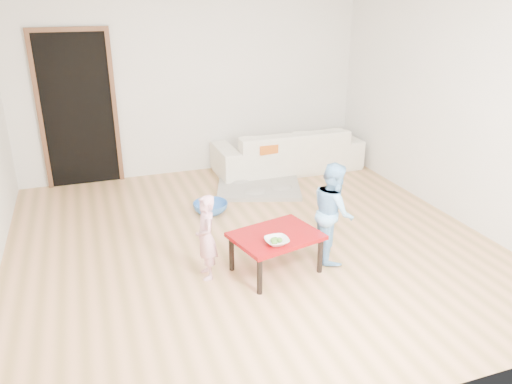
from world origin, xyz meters
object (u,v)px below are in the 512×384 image
child_pink (206,237)px  child_blue (333,212)px  red_table (276,253)px  bowl (277,241)px  sofa (287,149)px  basin (211,208)px

child_pink → child_blue: (1.27, -0.06, 0.09)m
red_table → child_blue: bearing=6.3°
bowl → child_blue: 0.74m
bowl → child_pink: bearing=152.0°
sofa → child_blue: 2.73m
child_blue → sofa: bearing=-0.6°
sofa → bowl: (-1.32, -2.90, 0.10)m
sofa → basin: bearing=37.8°
sofa → bowl: sofa is taller
sofa → child_blue: bearing=76.5°
child_pink → red_table: bearing=80.5°
child_pink → basin: child_pink is taller
red_table → child_blue: child_blue is taller
bowl → child_pink: (-0.58, 0.31, -0.01)m
red_table → bowl: 0.30m
child_pink → child_blue: 1.28m
bowl → child_blue: child_blue is taller
red_table → child_blue: (0.63, 0.07, 0.31)m
child_blue → basin: bearing=43.4°
bowl → red_table: bearing=70.2°
child_blue → basin: child_blue is taller
sofa → bowl: bearing=65.4°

